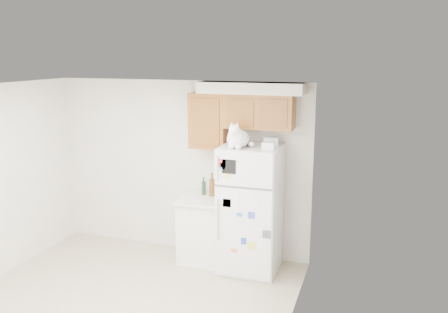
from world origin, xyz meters
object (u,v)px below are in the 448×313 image
at_px(storage_box_front, 268,146).
at_px(bottle_amber, 212,184).
at_px(base_counter, 204,229).
at_px(cat, 237,138).
at_px(refrigerator, 250,209).
at_px(bottle_green, 204,186).
at_px(storage_box_back, 271,141).

bearing_deg(storage_box_front, bottle_amber, 157.89).
xyz_separation_m(base_counter, bottle_amber, (0.09, 0.11, 0.62)).
bearing_deg(bottle_amber, storage_box_front, -20.63).
xyz_separation_m(cat, storage_box_front, (0.39, 0.03, -0.08)).
distance_m(refrigerator, storage_box_front, 0.94).
height_order(refrigerator, bottle_green, refrigerator).
height_order(storage_box_back, bottle_amber, storage_box_back).
height_order(refrigerator, base_counter, refrigerator).
bearing_deg(storage_box_back, bottle_green, 158.11).
xyz_separation_m(refrigerator, storage_box_front, (0.26, -0.14, 0.89)).
bearing_deg(refrigerator, bottle_amber, 163.14).
relative_size(refrigerator, cat, 3.46).
bearing_deg(storage_box_back, refrigerator, -164.30).
relative_size(refrigerator, storage_box_back, 9.44).
distance_m(storage_box_back, bottle_amber, 1.06).
distance_m(storage_box_back, storage_box_front, 0.29).
relative_size(storage_box_front, bottle_green, 0.59).
relative_size(storage_box_front, bottle_amber, 0.45).
distance_m(cat, storage_box_front, 0.40).
bearing_deg(base_counter, bottle_green, 108.72).
height_order(base_counter, storage_box_back, storage_box_back).
xyz_separation_m(storage_box_front, bottle_green, (-0.99, 0.35, -0.70)).
height_order(refrigerator, cat, cat).
relative_size(refrigerator, storage_box_front, 11.33).
bearing_deg(bottle_green, bottle_amber, -10.98).
distance_m(base_counter, storage_box_front, 1.61).
distance_m(base_counter, bottle_amber, 0.64).
distance_m(storage_box_back, bottle_green, 1.19).
bearing_deg(bottle_green, base_counter, -71.28).
relative_size(refrigerator, bottle_amber, 5.12).
relative_size(bottle_green, bottle_amber, 0.77).
relative_size(base_counter, storage_box_front, 6.13).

